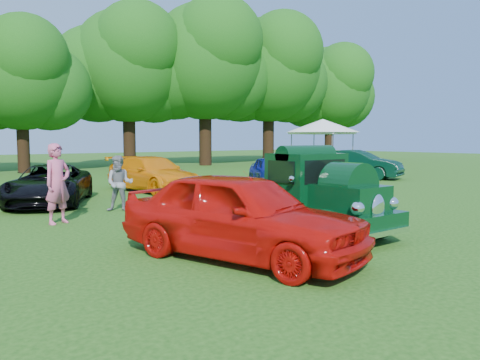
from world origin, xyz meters
TOP-DOWN VIEW (x-y plane):
  - ground at (0.00, 0.00)m, footprint 120.00×120.00m
  - hero_pickup at (0.51, 0.31)m, footprint 2.07×4.45m
  - red_convertible at (-1.94, -0.72)m, footprint 2.98×4.76m
  - back_car_black at (-2.55, 8.21)m, footprint 3.93×4.94m
  - back_car_orange at (1.71, 9.57)m, footprint 2.38×4.85m
  - back_car_blue at (6.15, 7.47)m, footprint 3.30×4.20m
  - back_car_green at (12.93, 8.44)m, footprint 2.99×4.72m
  - spectator_pink at (-3.38, 4.59)m, footprint 0.83×0.70m
  - spectator_grey at (-1.40, 5.53)m, footprint 0.97×0.93m
  - canopy_tent at (13.92, 11.79)m, footprint 5.15×5.15m
  - tree_line at (-0.62, 23.63)m, footprint 65.32×11.22m

SIDE VIEW (x-z plane):
  - ground at x=0.00m, z-range 0.00..0.00m
  - back_car_black at x=-2.55m, z-range 0.00..1.25m
  - back_car_blue at x=6.15m, z-range 0.00..1.34m
  - back_car_orange at x=1.71m, z-range 0.00..1.36m
  - back_car_green at x=12.93m, z-range 0.00..1.47m
  - hero_pickup at x=0.51m, z-range -0.12..1.62m
  - red_convertible at x=-1.94m, z-range 0.00..1.51m
  - spectator_grey at x=-1.40m, z-range 0.00..1.58m
  - spectator_pink at x=-3.38m, z-range 0.00..1.94m
  - canopy_tent at x=13.92m, z-range 1.18..4.39m
  - tree_line at x=-0.62m, z-range 1.31..13.70m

